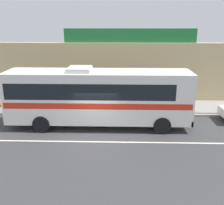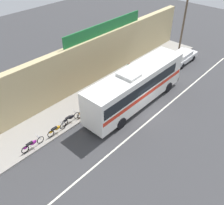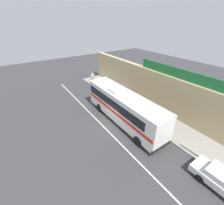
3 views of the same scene
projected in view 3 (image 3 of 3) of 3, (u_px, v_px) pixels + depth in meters
The scene contains 12 objects.
ground_plane at pixel (111, 125), 17.03m from camera, with size 70.00×70.00×0.00m, color #3A3A3D.
sidewalk_slab at pixel (144, 111), 19.53m from camera, with size 30.00×3.60×0.14m, color gray.
storefront_facade at pixel (158, 91), 19.42m from camera, with size 30.00×0.70×4.80m, color tan.
storefront_billboard at pixel (178, 73), 16.39m from camera, with size 10.53×0.12×1.10m, color #1E7538.
road_center_stripe at pixel (105, 128), 16.64m from camera, with size 30.00×0.14×0.01m, color silver.
intercity_bus at pixel (123, 106), 16.78m from camera, with size 11.33×2.60×3.78m.
motorcycle_red at pixel (112, 94), 22.80m from camera, with size 1.89×0.56×0.94m.
motorcycle_orange at pixel (98, 86), 25.47m from camera, with size 1.95×0.56×0.94m.
motorcycle_blue at pixel (105, 90), 23.85m from camera, with size 1.85×0.56×0.94m.
motorcycle_green at pixel (117, 98), 21.61m from camera, with size 1.93×0.56×0.94m.
pedestrian_by_curb at pixel (93, 76), 28.03m from camera, with size 0.30×0.48×1.70m.
pedestrian_near_shop at pixel (167, 118), 16.50m from camera, with size 0.30×0.48×1.59m.
Camera 3 is at (11.27, -7.47, 10.68)m, focal length 24.17 mm.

